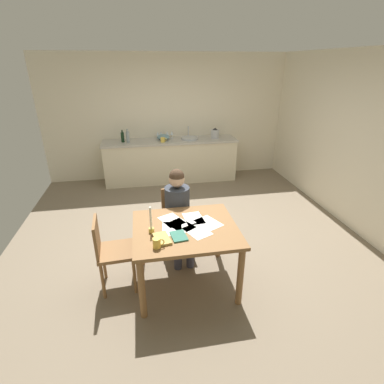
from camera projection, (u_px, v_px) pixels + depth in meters
ground_plane at (188, 234)px, 4.47m from camera, size 5.20×5.20×0.04m
wall_back at (168, 118)px, 6.27m from camera, size 5.20×0.12×2.60m
wall_right at (358, 142)px, 4.35m from camera, size 0.12×5.20×2.60m
kitchen_counter at (171, 160)px, 6.29m from camera, size 2.82×0.64×0.90m
dining_table at (185, 236)px, 3.20m from camera, size 1.13×0.98×0.75m
chair_at_table at (177, 217)px, 3.93m from camera, size 0.42×0.42×0.86m
person_seated at (178, 209)px, 3.71m from camera, size 0.34×0.60×1.19m
chair_side_empty at (111, 250)px, 3.20m from camera, size 0.42×0.42×0.89m
coffee_mug at (157, 243)px, 2.80m from camera, size 0.12×0.08×0.10m
candlestick at (151, 225)px, 3.03m from camera, size 0.06×0.06×0.30m
book_magazine at (179, 236)px, 2.98m from camera, size 0.18×0.22×0.02m
book_cookery at (162, 239)px, 2.93m from camera, size 0.19×0.27×0.03m
paper_letter at (172, 220)px, 3.30m from camera, size 0.32×0.36×0.00m
paper_bill at (181, 225)px, 3.20m from camera, size 0.34×0.36×0.00m
paper_envelope at (172, 229)px, 3.13m from camera, size 0.24×0.32×0.00m
paper_receipt at (194, 218)px, 3.34m from camera, size 0.24×0.31×0.00m
paper_notice at (208, 223)px, 3.25m from camera, size 0.32×0.36×0.00m
paper_flyer at (197, 231)px, 3.09m from camera, size 0.32×0.36×0.00m
sink_unit at (190, 138)px, 6.17m from camera, size 0.36×0.36×0.24m
bottle_oil at (123, 137)px, 5.90m from camera, size 0.07×0.07×0.25m
bottle_vinegar at (128, 137)px, 5.87m from camera, size 0.07×0.07×0.27m
mixing_bowl at (163, 137)px, 6.08m from camera, size 0.27×0.27×0.12m
stovetop_kettle at (215, 134)px, 6.22m from camera, size 0.18×0.18×0.22m
wine_glass_near_sink at (172, 133)px, 6.21m from camera, size 0.07×0.07×0.15m
wine_glass_by_kettle at (167, 133)px, 6.19m from camera, size 0.07×0.07×0.15m
wine_glass_back_left at (161, 134)px, 6.17m from camera, size 0.07×0.07×0.15m
wine_glass_back_right at (158, 134)px, 6.16m from camera, size 0.07×0.07×0.15m
teacup_on_counter at (163, 140)px, 5.92m from camera, size 0.13×0.09×0.10m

